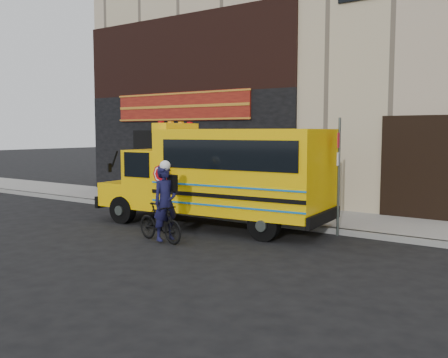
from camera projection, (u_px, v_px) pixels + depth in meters
ground at (195, 239)px, 12.51m from camera, size 120.00×120.00×0.00m
curb at (250, 221)px, 14.62m from camera, size 40.00×0.20×0.15m
sidewalk at (275, 214)px, 15.84m from camera, size 40.00×3.00×0.15m
building at (352, 47)px, 20.46m from camera, size 20.00×10.70×12.00m
school_bus at (222, 174)px, 13.82m from camera, size 7.04×2.73×2.92m
sign_pole at (339, 171)px, 12.69m from camera, size 0.08×0.26×3.03m
bicycle at (160, 223)px, 12.14m from camera, size 1.61×0.66×0.94m
cyclist at (166, 205)px, 12.06m from camera, size 0.60×0.76×1.83m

